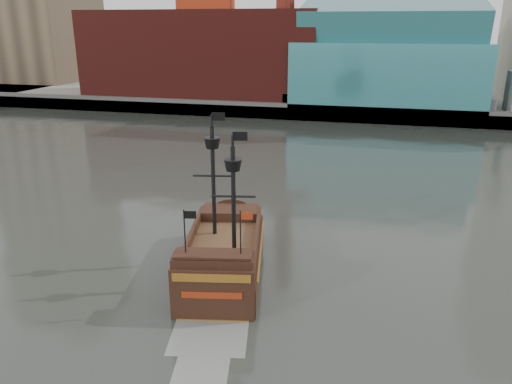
# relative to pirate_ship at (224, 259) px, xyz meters

# --- Properties ---
(ground) EXTENTS (400.00, 400.00, 0.00)m
(ground) POSITION_rel_pirate_ship_xyz_m (-1.20, -9.74, -0.95)
(ground) COLOR #292D27
(ground) RESTS_ON ground
(promenade_far) EXTENTS (220.00, 60.00, 2.00)m
(promenade_far) POSITION_rel_pirate_ship_xyz_m (-1.20, 82.26, 0.05)
(promenade_far) COLOR slate
(promenade_far) RESTS_ON ground
(seawall) EXTENTS (220.00, 1.00, 2.60)m
(seawall) POSITION_rel_pirate_ship_xyz_m (-1.20, 52.76, 0.35)
(seawall) COLOR #4C4C49
(seawall) RESTS_ON ground
(pirate_ship) EXTENTS (6.88, 14.52, 10.46)m
(pirate_ship) POSITION_rel_pirate_ship_xyz_m (0.00, 0.00, 0.00)
(pirate_ship) COLOR black
(pirate_ship) RESTS_ON ground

